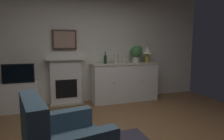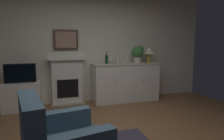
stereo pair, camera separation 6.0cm
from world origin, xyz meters
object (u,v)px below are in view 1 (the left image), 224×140
object	(u,v)px
framed_picture	(64,40)
potted_plant_small	(136,53)
tv_cabinet	(20,97)
tv_set	(18,74)
fireplace_unit	(66,81)
table_lamp	(147,52)
sideboard_cabinet	(125,82)
wine_bottle	(105,59)
wine_glass_center	(126,58)
wine_glass_left	(122,58)
vase_decorative	(116,58)

from	to	relation	value
framed_picture	potted_plant_small	xyz separation A→B (m)	(1.75, -0.18, -0.31)
tv_cabinet	tv_set	world-z (taller)	tv_set
tv_cabinet	fireplace_unit	bearing A→B (deg)	9.45
potted_plant_small	tv_set	bearing A→B (deg)	-178.87
potted_plant_small	table_lamp	bearing A→B (deg)	-9.09
sideboard_cabinet	tv_set	size ratio (longest dim) A/B	2.67
wine_bottle	wine_glass_center	bearing A→B (deg)	-9.14
framed_picture	tv_set	xyz separation A→B (m)	(-0.97, -0.23, -0.71)
wine_bottle	wine_glass_left	distance (m)	0.41
table_lamp	wine_glass_center	world-z (taller)	table_lamp
sideboard_cabinet	wine_glass_center	size ratio (longest dim) A/B	10.03
fireplace_unit	sideboard_cabinet	distance (m)	1.43
potted_plant_small	sideboard_cabinet	bearing A→B (deg)	-172.28
framed_picture	tv_cabinet	size ratio (longest dim) A/B	0.73
sideboard_cabinet	vase_decorative	size ratio (longest dim) A/B	5.89
wine_glass_left	vase_decorative	bearing A→B (deg)	-173.22
framed_picture	table_lamp	size ratio (longest dim) A/B	1.38
wine_bottle	wine_glass_left	xyz separation A→B (m)	(0.41, -0.08, 0.01)
framed_picture	vase_decorative	size ratio (longest dim) A/B	1.96
framed_picture	wine_glass_left	bearing A→B (deg)	-10.77
fireplace_unit	wine_glass_left	bearing A→B (deg)	-8.88
fireplace_unit	vase_decorative	world-z (taller)	vase_decorative
wine_bottle	vase_decorative	distance (m)	0.26
sideboard_cabinet	table_lamp	world-z (taller)	table_lamp
tv_set	wine_glass_center	bearing A→B (deg)	-0.67
table_lamp	sideboard_cabinet	bearing A→B (deg)	-180.00
wine_glass_center	wine_glass_left	bearing A→B (deg)	177.05
table_lamp	tv_set	bearing A→B (deg)	-179.84
tv_set	potted_plant_small	size ratio (longest dim) A/B	1.44
table_lamp	vase_decorative	size ratio (longest dim) A/B	1.42
wine_bottle	tv_cabinet	size ratio (longest dim) A/B	0.39
fireplace_unit	framed_picture	world-z (taller)	framed_picture
tv_set	wine_bottle	bearing A→B (deg)	1.66
framed_picture	tv_set	size ratio (longest dim) A/B	0.89
framed_picture	tv_set	world-z (taller)	framed_picture
tv_cabinet	wine_glass_left	bearing A→B (deg)	-1.13
wine_glass_center	tv_cabinet	size ratio (longest dim) A/B	0.22
wine_bottle	tv_cabinet	distance (m)	2.04
table_lamp	wine_glass_left	xyz separation A→B (m)	(-0.70, -0.03, -0.16)
framed_picture	wine_glass_center	distance (m)	1.53
table_lamp	tv_cabinet	xyz separation A→B (m)	(-3.01, 0.02, -0.92)
fireplace_unit	vase_decorative	distance (m)	1.31
table_lamp	wine_glass_left	world-z (taller)	table_lamp
wine_glass_left	vase_decorative	size ratio (longest dim) A/B	0.59
wine_glass_left	wine_glass_center	xyz separation A→B (m)	(0.11, -0.01, 0.00)
vase_decorative	wine_glass_center	bearing A→B (deg)	2.87
framed_picture	tv_set	distance (m)	1.23
fireplace_unit	tv_cabinet	size ratio (longest dim) A/B	1.47
sideboard_cabinet	wine_glass_left	distance (m)	0.60
sideboard_cabinet	potted_plant_small	bearing A→B (deg)	7.72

